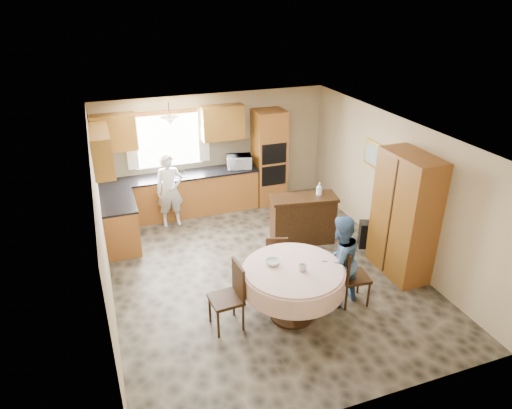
{
  "coord_description": "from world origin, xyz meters",
  "views": [
    {
      "loc": [
        -2.36,
        -6.23,
        4.48
      ],
      "look_at": [
        -0.01,
        0.3,
        1.16
      ],
      "focal_mm": 32.0,
      "sensor_mm": 36.0,
      "label": 1
    }
  ],
  "objects": [
    {
      "name": "window",
      "position": [
        -1.0,
        2.98,
        1.6
      ],
      "size": [
        1.4,
        0.03,
        1.1
      ],
      "primitive_type": "cube",
      "color": "white",
      "rests_on": "wall_back"
    },
    {
      "name": "dining_table",
      "position": [
        0.0,
        -1.24,
        0.66
      ],
      "size": [
        1.49,
        1.49,
        0.85
      ],
      "color": "#3E2510",
      "rests_on": "floor"
    },
    {
      "name": "bowl_table",
      "position": [
        -0.24,
        -1.06,
        0.88
      ],
      "size": [
        0.23,
        0.23,
        0.07
      ],
      "primitive_type": "imported",
      "rotation": [
        0.0,
        0.0,
        -0.08
      ],
      "color": "#B2B2B2",
      "rests_on": "dining_table"
    },
    {
      "name": "person_dining",
      "position": [
        0.8,
        -1.15,
        0.74
      ],
      "size": [
        0.81,
        0.69,
        1.48
      ],
      "primitive_type": "imported",
      "rotation": [
        0.0,
        0.0,
        3.34
      ],
      "color": "#3E5F88",
      "rests_on": "floor"
    },
    {
      "name": "wall_front",
      "position": [
        0.0,
        -3.0,
        1.25
      ],
      "size": [
        5.0,
        0.02,
        2.5
      ],
      "primitive_type": "cube",
      "color": "tan",
      "rests_on": "floor"
    },
    {
      "name": "person_sink",
      "position": [
        -1.15,
        2.3,
        0.77
      ],
      "size": [
        0.56,
        0.37,
        1.53
      ],
      "primitive_type": "imported",
      "rotation": [
        0.0,
        0.0,
        0.01
      ],
      "color": "silver",
      "rests_on": "floor"
    },
    {
      "name": "floor",
      "position": [
        0.0,
        0.0,
        0.0
      ],
      "size": [
        5.0,
        6.0,
        0.01
      ],
      "primitive_type": "cube",
      "color": "#685D48",
      "rests_on": "ground"
    },
    {
      "name": "sideboard",
      "position": [
        1.1,
        0.75,
        0.44
      ],
      "size": [
        1.31,
        0.72,
        0.89
      ],
      "primitive_type": "cube",
      "rotation": [
        0.0,
        0.0,
        -0.17
      ],
      "color": "#3E2510",
      "rests_on": "floor"
    },
    {
      "name": "cupboard",
      "position": [
        2.22,
        -0.74,
        1.07
      ],
      "size": [
        0.56,
        1.12,
        2.13
      ],
      "primitive_type": "cube",
      "color": "#BA6A31",
      "rests_on": "floor"
    },
    {
      "name": "oven_tower",
      "position": [
        1.15,
        2.69,
        1.06
      ],
      "size": [
        0.66,
        0.62,
        2.12
      ],
      "primitive_type": "cube",
      "color": "#BA6A31",
      "rests_on": "floor"
    },
    {
      "name": "ceiling",
      "position": [
        0.0,
        0.0,
        2.5
      ],
      "size": [
        5.0,
        6.0,
        0.01
      ],
      "primitive_type": "cube",
      "color": "white",
      "rests_on": "wall_back"
    },
    {
      "name": "curtain_left",
      "position": [
        -1.75,
        2.93,
        1.65
      ],
      "size": [
        0.22,
        0.02,
        1.15
      ],
      "primitive_type": "cube",
      "color": "white",
      "rests_on": "wall_back"
    },
    {
      "name": "oven_upper",
      "position": [
        1.15,
        2.38,
        1.25
      ],
      "size": [
        0.56,
        0.01,
        0.45
      ],
      "primitive_type": "cube",
      "color": "black",
      "rests_on": "oven_tower"
    },
    {
      "name": "bottle_sideboard",
      "position": [
        1.41,
        0.75,
        1.04
      ],
      "size": [
        0.15,
        0.15,
        0.3
      ],
      "primitive_type": "imported",
      "rotation": [
        0.0,
        0.0,
        -0.37
      ],
      "color": "silver",
      "rests_on": "sideboard"
    },
    {
      "name": "oven_lower",
      "position": [
        1.15,
        2.38,
        0.75
      ],
      "size": [
        0.56,
        0.01,
        0.45
      ],
      "primitive_type": "cube",
      "color": "black",
      "rests_on": "oven_tower"
    },
    {
      "name": "chair_left",
      "position": [
        -0.9,
        -1.13,
        0.56
      ],
      "size": [
        0.47,
        0.47,
        1.01
      ],
      "rotation": [
        0.0,
        0.0,
        -1.5
      ],
      "color": "#3E2510",
      "rests_on": "floor"
    },
    {
      "name": "wall_back",
      "position": [
        0.0,
        3.0,
        1.25
      ],
      "size": [
        5.0,
        0.02,
        2.5
      ],
      "primitive_type": "cube",
      "color": "tan",
      "rests_on": "floor"
    },
    {
      "name": "wall_cab_left",
      "position": [
        -2.05,
        2.83,
        1.91
      ],
      "size": [
        0.85,
        0.33,
        0.72
      ],
      "primitive_type": "cube",
      "color": "#A9772A",
      "rests_on": "wall_back"
    },
    {
      "name": "base_cab_back",
      "position": [
        -0.85,
        2.7,
        0.44
      ],
      "size": [
        3.3,
        0.6,
        0.88
      ],
      "primitive_type": "cube",
      "color": "#BA6A31",
      "rests_on": "floor"
    },
    {
      "name": "wall_right",
      "position": [
        2.5,
        0.0,
        1.25
      ],
      "size": [
        0.02,
        6.0,
        2.5
      ],
      "primitive_type": "cube",
      "color": "tan",
      "rests_on": "floor"
    },
    {
      "name": "wall_left",
      "position": [
        -2.5,
        0.0,
        1.25
      ],
      "size": [
        0.02,
        6.0,
        2.5
      ],
      "primitive_type": "cube",
      "color": "tan",
      "rests_on": "floor"
    },
    {
      "name": "counter_back",
      "position": [
        -0.85,
        2.7,
        0.9
      ],
      "size": [
        3.3,
        0.64,
        0.04
      ],
      "primitive_type": "cube",
      "color": "black",
      "rests_on": "base_cab_back"
    },
    {
      "name": "microwave",
      "position": [
        0.44,
        2.65,
        1.06
      ],
      "size": [
        0.58,
        0.45,
        0.29
      ],
      "primitive_type": "imported",
      "rotation": [
        0.0,
        0.0,
        -0.21
      ],
      "color": "silver",
      "rests_on": "counter_back"
    },
    {
      "name": "base_cab_left",
      "position": [
        -2.2,
        1.8,
        0.44
      ],
      "size": [
        0.6,
        1.2,
        0.88
      ],
      "primitive_type": "cube",
      "color": "#BA6A31",
      "rests_on": "floor"
    },
    {
      "name": "chair_back",
      "position": [
        0.13,
        -0.28,
        0.47
      ],
      "size": [
        0.47,
        0.47,
        0.86
      ],
      "rotation": [
        0.0,
        0.0,
        2.83
      ],
      "color": "#3E2510",
      "rests_on": "floor"
    },
    {
      "name": "backsplash",
      "position": [
        -0.85,
        2.99,
        1.18
      ],
      "size": [
        3.3,
        0.02,
        0.55
      ],
      "primitive_type": "cube",
      "color": "beige",
      "rests_on": "wall_back"
    },
    {
      "name": "bowl_sideboard",
      "position": [
        0.78,
        0.75,
        0.91
      ],
      "size": [
        0.26,
        0.26,
        0.05
      ],
      "primitive_type": "imported",
      "rotation": [
        0.0,
        0.0,
        0.31
      ],
      "color": "#B2B2B2",
      "rests_on": "sideboard"
    },
    {
      "name": "wall_cab_side",
      "position": [
        -2.33,
        1.8,
        1.91
      ],
      "size": [
        0.33,
        1.2,
        0.72
      ],
      "primitive_type": "cube",
      "color": "#A9772A",
      "rests_on": "wall_left"
    },
    {
      "name": "framed_picture",
      "position": [
        2.47,
        0.65,
        1.64
      ],
      "size": [
        0.06,
        0.58,
        0.48
      ],
      "color": "gold",
      "rests_on": "wall_right"
    },
    {
      "name": "wall_cab_right",
      "position": [
        0.15,
        2.83,
        1.91
      ],
      "size": [
        0.9,
        0.33,
        0.72
      ],
      "primitive_type": "cube",
      "color": "#A9772A",
      "rests_on": "wall_back"
    },
    {
      "name": "curtain_right",
      "position": [
        -0.25,
        2.93,
        1.65
      ],
      "size": [
        0.22,
        0.02,
        1.15
      ],
      "primitive_type": "cube",
      "color": "white",
      "rests_on": "wall_back"
    },
    {
      "name": "space_heater",
      "position": [
        2.2,
        0.13,
        0.25
      ],
      "size": [
        0.44,
        0.38,
        0.51
      ],
      "primitive_type": "cube",
      "rotation": [
        0.0,
        0.0,
        -0.41
      ],
      "color": "black",
      "rests_on": "floor"
    },
    {
      "name": "pendant",
      "position": [
        -1.0,
        2.5,
        2.12
      ],
      "size": [
        0.36,
        0.36,
        0.18
      ],
      "primitive_type": "cone",
      "rotation": [
        3.14,
        0.0,
        0.0
      ],
      "color": "beige",
      "rests_on": "ceiling"
    },
    {
      "name": "counter_left",
      "position": [
        -2.2,
        1.8,
        0.9
      ],
      "size": [
        0.64,
        1.2,
        0.04
      ],
      "primitive_type": "cube",
      "color": "black",
      "rests_on": "base_cab_left"
    },
    {
      "name": "chair_right",
      "position": [
        0.95,
        -1.23,
        0.54
      ],
      "size": [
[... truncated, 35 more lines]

